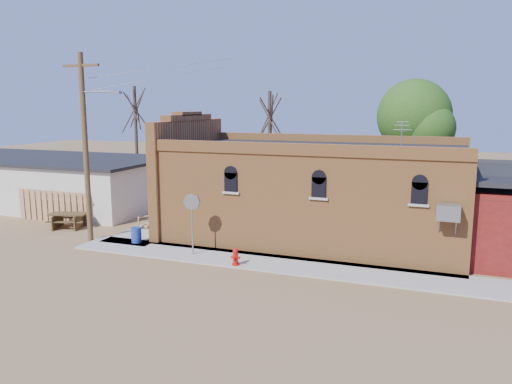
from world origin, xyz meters
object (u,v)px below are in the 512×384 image
(brick_bar, at_px, (308,192))
(trash_barrel, at_px, (136,235))
(utility_pole, at_px, (86,144))
(picnic_table, at_px, (68,218))
(fire_hydrant, at_px, (235,257))
(stop_sign, at_px, (192,208))

(brick_bar, bearing_deg, trash_barrel, -151.63)
(utility_pole, height_order, picnic_table, utility_pole)
(fire_hydrant, distance_m, picnic_table, 11.48)
(brick_bar, distance_m, utility_pole, 10.96)
(trash_barrel, xyz_separation_m, picnic_table, (-5.30, 1.44, 0.08))
(trash_barrel, bearing_deg, picnic_table, 164.81)
(fire_hydrant, xyz_separation_m, trash_barrel, (-5.79, 1.50, 0.01))
(brick_bar, bearing_deg, stop_sign, -129.94)
(fire_hydrant, bearing_deg, brick_bar, 85.72)
(fire_hydrant, relative_size, stop_sign, 0.26)
(brick_bar, distance_m, picnic_table, 13.08)
(brick_bar, xyz_separation_m, fire_hydrant, (-1.60, -5.50, -1.91))
(brick_bar, relative_size, trash_barrel, 22.27)
(fire_hydrant, xyz_separation_m, stop_sign, (-2.37, 0.76, 1.75))
(utility_pole, bearing_deg, picnic_table, 149.13)
(fire_hydrant, relative_size, picnic_table, 0.31)
(stop_sign, distance_m, picnic_table, 9.15)
(stop_sign, bearing_deg, fire_hydrant, -6.60)
(trash_barrel, height_order, picnic_table, trash_barrel)
(utility_pole, distance_m, picnic_table, 5.43)
(picnic_table, bearing_deg, utility_pole, -50.21)
(trash_barrel, bearing_deg, fire_hydrant, -14.55)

